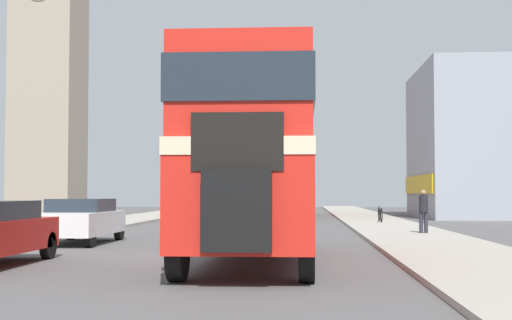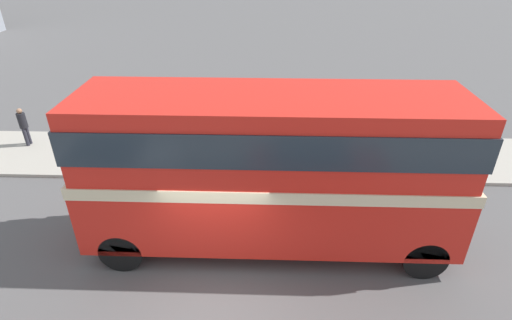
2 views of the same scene
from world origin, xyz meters
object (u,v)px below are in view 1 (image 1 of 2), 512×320
object	(u,v)px
bicycle_on_pavement	(380,215)
church_tower	(50,3)
car_parked_mid	(80,220)
pedestrian_walking	(423,209)
bus_distant	(286,177)
double_decker_bus	(256,149)

from	to	relation	value
bicycle_on_pavement	church_tower	xyz separation A→B (m)	(-25.47, 23.57, 17.34)
car_parked_mid	pedestrian_walking	size ratio (longest dim) A/B	2.68
bus_distant	pedestrian_walking	xyz separation A→B (m)	(5.45, -22.33, -1.63)
double_decker_bus	bus_distant	distance (m)	32.05
bicycle_on_pavement	double_decker_bus	bearing A→B (deg)	-104.17
double_decker_bus	church_tower	xyz separation A→B (m)	(-20.58, 42.93, 15.26)
pedestrian_walking	bicycle_on_pavement	xyz separation A→B (m)	(-0.51, 9.64, -0.51)
bus_distant	car_parked_mid	world-z (taller)	bus_distant
pedestrian_walking	double_decker_bus	bearing A→B (deg)	-119.04
double_decker_bus	pedestrian_walking	world-z (taller)	double_decker_bus
bus_distant	pedestrian_walking	world-z (taller)	bus_distant
car_parked_mid	bicycle_on_pavement	size ratio (longest dim) A/B	2.36
church_tower	bus_distant	bearing A→B (deg)	-27.94
double_decker_bus	car_parked_mid	bearing A→B (deg)	137.14
bus_distant	church_tower	bearing A→B (deg)	152.06
pedestrian_walking	church_tower	distance (m)	45.40
double_decker_bus	church_tower	bearing A→B (deg)	115.61
bus_distant	car_parked_mid	xyz separation A→B (m)	(-5.74, -26.67, -1.90)
bicycle_on_pavement	church_tower	world-z (taller)	church_tower
bus_distant	car_parked_mid	distance (m)	27.34
car_parked_mid	bicycle_on_pavement	bearing A→B (deg)	52.59
car_parked_mid	bus_distant	bearing A→B (deg)	77.85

